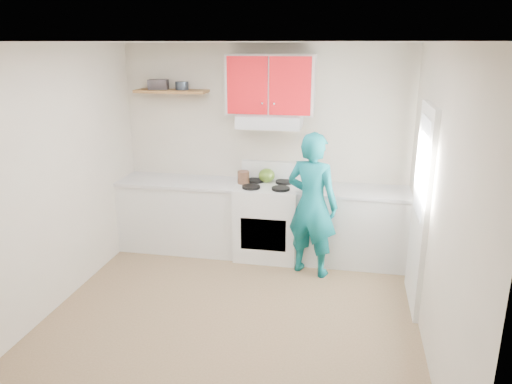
% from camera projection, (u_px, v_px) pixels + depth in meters
% --- Properties ---
extents(floor, '(3.80, 3.80, 0.00)m').
position_uv_depth(floor, '(230.00, 319.00, 4.76)').
color(floor, brown).
rests_on(floor, ground).
extents(ceiling, '(3.60, 3.80, 0.04)m').
position_uv_depth(ceiling, '(225.00, 42.00, 4.00)').
color(ceiling, white).
rests_on(ceiling, floor).
extents(back_wall, '(3.60, 0.04, 2.60)m').
position_uv_depth(back_wall, '(265.00, 149.00, 6.17)').
color(back_wall, beige).
rests_on(back_wall, floor).
extents(front_wall, '(3.60, 0.04, 2.60)m').
position_uv_depth(front_wall, '(141.00, 296.00, 2.60)').
color(front_wall, beige).
rests_on(front_wall, floor).
extents(left_wall, '(0.04, 3.80, 2.60)m').
position_uv_depth(left_wall, '(48.00, 182.00, 4.71)').
color(left_wall, beige).
rests_on(left_wall, floor).
extents(right_wall, '(0.04, 3.80, 2.60)m').
position_uv_depth(right_wall, '(437.00, 205.00, 4.05)').
color(right_wall, beige).
rests_on(right_wall, floor).
extents(door, '(0.05, 0.85, 2.05)m').
position_uv_depth(door, '(420.00, 209.00, 4.80)').
color(door, white).
rests_on(door, floor).
extents(door_glass, '(0.01, 0.55, 0.95)m').
position_uv_depth(door_glass, '(422.00, 167.00, 4.68)').
color(door_glass, white).
rests_on(door_glass, door).
extents(counter_left, '(1.52, 0.60, 0.90)m').
position_uv_depth(counter_left, '(182.00, 215.00, 6.32)').
color(counter_left, silver).
rests_on(counter_left, floor).
extents(counter_right, '(1.32, 0.60, 0.90)m').
position_uv_depth(counter_right, '(352.00, 227.00, 5.93)').
color(counter_right, silver).
rests_on(counter_right, floor).
extents(stove, '(0.76, 0.65, 0.92)m').
position_uv_depth(stove, '(268.00, 221.00, 6.09)').
color(stove, white).
rests_on(stove, floor).
extents(range_hood, '(0.76, 0.44, 0.15)m').
position_uv_depth(range_hood, '(270.00, 121.00, 5.82)').
color(range_hood, silver).
rests_on(range_hood, back_wall).
extents(upper_cabinets, '(1.02, 0.33, 0.70)m').
position_uv_depth(upper_cabinets, '(271.00, 85.00, 5.75)').
color(upper_cabinets, red).
rests_on(upper_cabinets, back_wall).
extents(shelf, '(0.90, 0.30, 0.04)m').
position_uv_depth(shelf, '(172.00, 91.00, 6.02)').
color(shelf, brown).
rests_on(shelf, back_wall).
extents(books, '(0.26, 0.21, 0.12)m').
position_uv_depth(books, '(158.00, 84.00, 6.04)').
color(books, '#363033').
rests_on(books, shelf).
extents(tin, '(0.21, 0.21, 0.10)m').
position_uv_depth(tin, '(182.00, 86.00, 6.01)').
color(tin, '#333D4C').
rests_on(tin, shelf).
extents(kettle, '(0.26, 0.26, 0.17)m').
position_uv_depth(kettle, '(267.00, 175.00, 6.08)').
color(kettle, '#517621').
rests_on(kettle, stove).
extents(crock, '(0.17, 0.17, 0.17)m').
position_uv_depth(crock, '(243.00, 178.00, 6.03)').
color(crock, '#513423').
rests_on(crock, counter_left).
extents(cutting_board, '(0.34, 0.26, 0.02)m').
position_uv_depth(cutting_board, '(327.00, 191.00, 5.79)').
color(cutting_board, olive).
rests_on(cutting_board, counter_right).
extents(silicone_mat, '(0.36, 0.33, 0.01)m').
position_uv_depth(silicone_mat, '(388.00, 193.00, 5.73)').
color(silicone_mat, red).
rests_on(silicone_mat, counter_right).
extents(person, '(0.71, 0.58, 1.67)m').
position_uv_depth(person, '(312.00, 205.00, 5.51)').
color(person, '#0C656D').
rests_on(person, floor).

